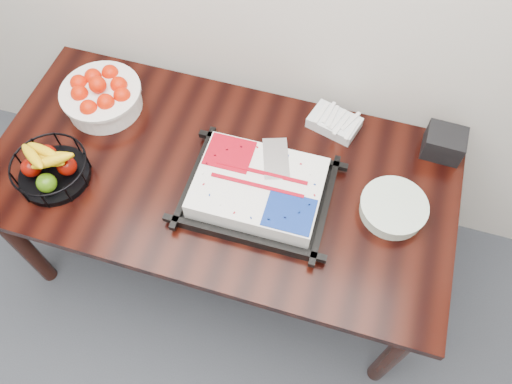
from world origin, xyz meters
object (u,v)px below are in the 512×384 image
(table, at_px, (221,185))
(plate_stack, at_px, (393,208))
(cake_tray, at_px, (258,189))
(fruit_basket, at_px, (51,168))
(tangerine_bowl, at_px, (100,92))
(napkin_box, at_px, (444,143))

(table, bearing_deg, plate_stack, 1.80)
(cake_tray, bearing_deg, plate_stack, 8.84)
(fruit_basket, bearing_deg, plate_stack, 9.87)
(tangerine_bowl, bearing_deg, napkin_box, 7.16)
(cake_tray, bearing_deg, table, 162.36)
(table, bearing_deg, cake_tray, -17.64)
(table, relative_size, fruit_basket, 6.37)
(tangerine_bowl, bearing_deg, table, -17.62)
(tangerine_bowl, height_order, napkin_box, tangerine_bowl)
(cake_tray, distance_m, fruit_basket, 0.78)
(napkin_box, bearing_deg, plate_stack, -113.25)
(tangerine_bowl, relative_size, napkin_box, 2.22)
(plate_stack, bearing_deg, tangerine_bowl, 172.63)
(napkin_box, bearing_deg, fruit_basket, -158.56)
(table, xyz_separation_m, napkin_box, (0.80, 0.35, 0.14))
(plate_stack, bearing_deg, fruit_basket, -170.13)
(fruit_basket, relative_size, napkin_box, 1.92)
(table, bearing_deg, tangerine_bowl, 162.38)
(fruit_basket, height_order, napkin_box, fruit_basket)
(tangerine_bowl, xyz_separation_m, napkin_box, (1.36, 0.17, -0.04))
(fruit_basket, bearing_deg, table, 18.37)
(cake_tray, xyz_separation_m, plate_stack, (0.49, 0.08, -0.02))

